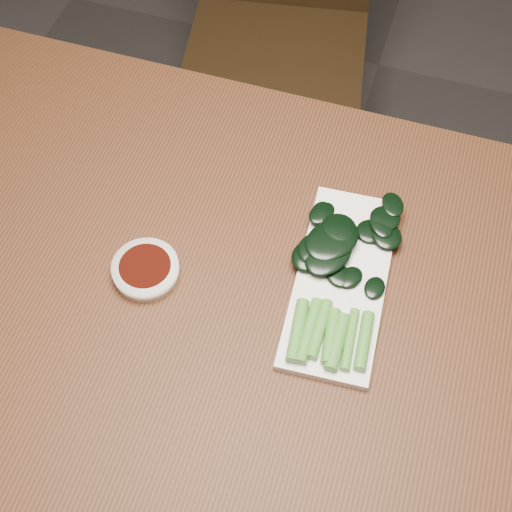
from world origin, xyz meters
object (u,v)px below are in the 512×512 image
sauce_bowl (146,270)px  serving_plate (341,281)px  chair_far (279,21)px  table (257,315)px  gai_lan (337,271)px

sauce_bowl → serving_plate: sauce_bowl is taller
chair_far → table: bearing=-85.6°
serving_plate → chair_far: bearing=112.1°
sauce_bowl → table: bearing=6.9°
table → sauce_bowl: 0.19m
table → gai_lan: (0.10, 0.06, 0.10)m
table → sauce_bowl: (-0.17, -0.02, 0.09)m
serving_plate → gai_lan: bearing=161.4°
gai_lan → chair_far: bearing=111.7°
table → gai_lan: bearing=28.2°
gai_lan → table: bearing=-151.8°
table → chair_far: 0.92m
sauce_bowl → gai_lan: 0.28m
chair_far → sauce_bowl: 0.94m
table → gai_lan: size_ratio=4.35×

